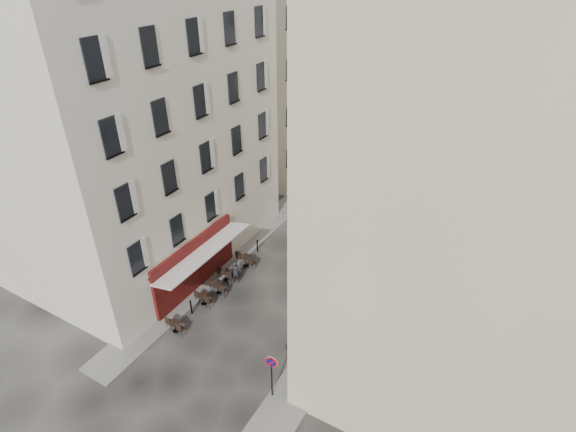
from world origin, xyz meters
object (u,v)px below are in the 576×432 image
Objects in this scene: no_parking_sign at (271,370)px; pedestrian at (236,272)px; bistro_table_a at (176,325)px; bistro_table_b at (204,298)px.

no_parking_sign is 8.88m from pedestrian.
no_parking_sign is at bearing -8.45° from bistro_table_a.
no_parking_sign is 2.15× the size of bistro_table_a.
pedestrian is at bearing 126.75° from no_parking_sign.
no_parking_sign reaches higher than bistro_table_b.
pedestrian is (0.42, 5.11, 0.35)m from bistro_table_a.
no_parking_sign is at bearing -27.25° from bistro_table_b.
no_parking_sign reaches higher than bistro_table_a.
bistro_table_a is at bearing 48.73° from pedestrian.
bistro_table_a is 5.14m from pedestrian.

